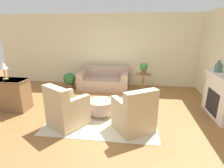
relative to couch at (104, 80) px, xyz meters
name	(u,v)px	position (x,y,z in m)	size (l,w,h in m)	color
ground_plane	(103,117)	(0.42, -2.39, -0.31)	(16.00, 16.00, 0.00)	#996638
wall_back	(117,50)	(0.42, 0.63, 1.09)	(9.92, 0.12, 2.80)	beige
rug	(103,117)	(0.42, -2.39, -0.30)	(2.66, 2.02, 0.01)	beige
couch	(104,80)	(0.00, 0.00, 0.00)	(1.88, 0.94, 0.85)	tan
armchair_left	(66,110)	(-0.38, -2.89, 0.08)	(1.04, 1.04, 1.00)	#C6B289
armchair_right	(135,115)	(1.22, -2.89, 0.08)	(1.04, 1.04, 1.00)	#C6B289
ottoman_table	(101,106)	(0.34, -2.30, -0.03)	(0.66, 0.66, 0.42)	tan
side_table	(143,80)	(1.49, -0.26, 0.16)	(0.58, 0.58, 0.68)	olive
fireplace	(221,95)	(3.37, -1.91, 0.28)	(0.44, 1.38, 1.12)	silver
dresser	(8,94)	(-2.32, -2.24, 0.15)	(1.15, 0.54, 0.89)	olive
vase_mantel_near	(218,67)	(3.36, -1.56, 0.93)	(0.18, 0.18, 0.30)	#477066
potted_plant_on_side_table	(144,68)	(1.49, -0.26, 0.59)	(0.28, 0.28, 0.39)	brown
potted_plant_floor	(70,80)	(-1.30, -0.22, 0.04)	(0.46, 0.46, 0.62)	brown
table_lamp	(3,67)	(-2.32, -2.24, 0.93)	(0.23, 0.23, 0.47)	tan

